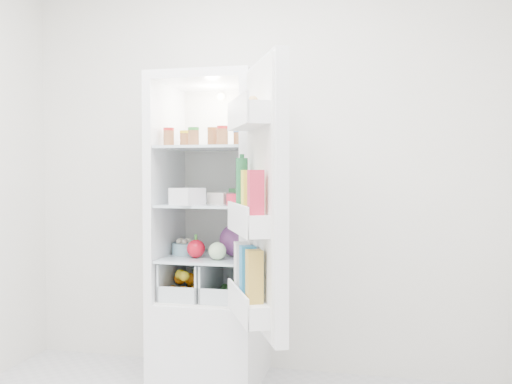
% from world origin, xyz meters
% --- Properties ---
extents(room_walls, '(3.02, 3.02, 2.61)m').
position_xyz_m(room_walls, '(0.00, 0.00, 1.59)').
color(room_walls, silver).
rests_on(room_walls, ground).
extents(refrigerator, '(0.60, 0.60, 1.80)m').
position_xyz_m(refrigerator, '(-0.20, 1.25, 0.67)').
color(refrigerator, white).
rests_on(refrigerator, ground).
extents(shelf_low, '(0.49, 0.53, 0.01)m').
position_xyz_m(shelf_low, '(-0.20, 1.19, 0.74)').
color(shelf_low, silver).
rests_on(shelf_low, refrigerator).
extents(shelf_mid, '(0.49, 0.53, 0.02)m').
position_xyz_m(shelf_mid, '(-0.20, 1.19, 1.05)').
color(shelf_mid, silver).
rests_on(shelf_mid, refrigerator).
extents(shelf_top, '(0.49, 0.53, 0.02)m').
position_xyz_m(shelf_top, '(-0.20, 1.19, 1.38)').
color(shelf_top, silver).
rests_on(shelf_top, refrigerator).
extents(crisper_left, '(0.23, 0.46, 0.22)m').
position_xyz_m(crisper_left, '(-0.32, 1.19, 0.61)').
color(crisper_left, silver).
rests_on(crisper_left, refrigerator).
extents(crisper_right, '(0.23, 0.46, 0.22)m').
position_xyz_m(crisper_right, '(-0.08, 1.19, 0.61)').
color(crisper_right, silver).
rests_on(crisper_right, refrigerator).
extents(condiment_jars, '(0.46, 0.32, 0.08)m').
position_xyz_m(condiment_jars, '(-0.22, 1.10, 1.43)').
color(condiment_jars, '#B21919').
rests_on(condiment_jars, shelf_top).
extents(squeeze_bottle, '(0.07, 0.07, 0.17)m').
position_xyz_m(squeeze_bottle, '(0.01, 1.32, 1.47)').
color(squeeze_bottle, silver).
rests_on(squeeze_bottle, shelf_top).
extents(tub_white, '(0.19, 0.19, 0.09)m').
position_xyz_m(tub_white, '(-0.27, 0.99, 1.10)').
color(tub_white, silver).
rests_on(tub_white, shelf_mid).
extents(tub_cream, '(0.14, 0.14, 0.07)m').
position_xyz_m(tub_cream, '(-0.11, 1.12, 1.09)').
color(tub_cream, beige).
rests_on(tub_cream, shelf_mid).
extents(tin_red, '(0.12, 0.12, 0.06)m').
position_xyz_m(tin_red, '(-0.01, 1.05, 1.09)').
color(tin_red, red).
rests_on(tin_red, shelf_mid).
extents(foil_tray, '(0.16, 0.13, 0.04)m').
position_xyz_m(foil_tray, '(-0.31, 1.35, 1.08)').
color(foil_tray, '#BABBBF').
rests_on(foil_tray, shelf_mid).
extents(tub_green, '(0.15, 0.18, 0.08)m').
position_xyz_m(tub_green, '(-0.03, 1.31, 1.10)').
color(tub_green, '#469B4E').
rests_on(tub_green, shelf_mid).
extents(red_cabbage, '(0.19, 0.19, 0.19)m').
position_xyz_m(red_cabbage, '(-0.05, 1.20, 0.84)').
color(red_cabbage, '#581E4F').
rests_on(red_cabbage, shelf_low).
extents(bell_pepper, '(0.10, 0.10, 0.10)m').
position_xyz_m(bell_pepper, '(-0.25, 1.09, 0.80)').
color(bell_pepper, red).
rests_on(bell_pepper, shelf_low).
extents(mushroom_bowl, '(0.18, 0.18, 0.07)m').
position_xyz_m(mushroom_bowl, '(-0.36, 1.20, 0.78)').
color(mushroom_bowl, '#82B1C3').
rests_on(mushroom_bowl, shelf_low).
extents(salad_bag, '(0.10, 0.10, 0.10)m').
position_xyz_m(salad_bag, '(-0.11, 1.04, 0.80)').
color(salad_bag, '#B6D49F').
rests_on(salad_bag, shelf_low).
extents(citrus_pile, '(0.20, 0.31, 0.16)m').
position_xyz_m(citrus_pile, '(-0.32, 1.17, 0.58)').
color(citrus_pile, orange).
rests_on(citrus_pile, refrigerator).
extents(veg_pile, '(0.16, 0.30, 0.10)m').
position_xyz_m(veg_pile, '(-0.07, 1.18, 0.56)').
color(veg_pile, '#1E531B').
rests_on(veg_pile, refrigerator).
extents(fridge_door, '(0.39, 0.57, 1.30)m').
position_xyz_m(fridge_door, '(0.23, 0.64, 1.09)').
color(fridge_door, white).
rests_on(fridge_door, refrigerator).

